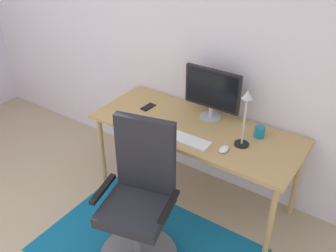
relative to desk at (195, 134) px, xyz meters
name	(u,v)px	position (x,y,z in m)	size (l,w,h in m)	color
wall_back	(178,36)	(-0.45, 0.42, 0.62)	(6.00, 0.10, 2.60)	silver
area_rug	(147,250)	(0.03, -0.73, -0.68)	(1.61, 1.09, 0.01)	#115E88
desk	(195,134)	(0.00, 0.00, 0.00)	(1.72, 0.69, 0.74)	tan
monitor	(212,91)	(0.03, 0.20, 0.31)	(0.49, 0.18, 0.43)	#B2B2B7
keyboard	(184,139)	(0.02, -0.21, 0.07)	(0.43, 0.13, 0.02)	white
computer_mouse	(224,149)	(0.35, -0.18, 0.08)	(0.06, 0.10, 0.03)	white
coffee_cup	(260,132)	(0.48, 0.15, 0.11)	(0.08, 0.08, 0.09)	#17768E
cell_phone	(148,107)	(-0.51, 0.05, 0.07)	(0.07, 0.14, 0.01)	black
desk_lamp	(245,112)	(0.42, -0.03, 0.34)	(0.11, 0.11, 0.45)	black
office_chair	(140,212)	(0.01, -0.77, -0.25)	(0.59, 0.58, 1.13)	slate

